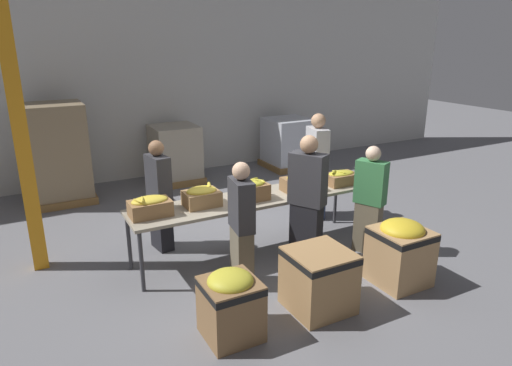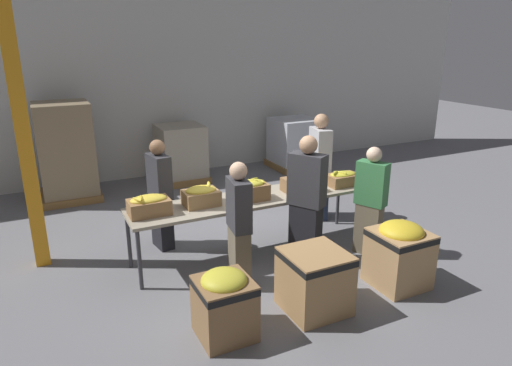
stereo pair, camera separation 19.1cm
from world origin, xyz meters
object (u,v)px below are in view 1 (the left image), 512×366
banana_box_3 (300,182)px  volunteer_4 (159,196)px  banana_box_2 (253,190)px  pallet_stack_2 (175,155)px  donation_bin_0 (231,303)px  volunteer_1 (242,226)px  volunteer_3 (307,201)px  donation_bin_1 (319,278)px  donation_bin_2 (400,250)px  banana_box_4 (341,177)px  sorting_table (254,201)px  volunteer_2 (316,167)px  banana_box_0 (150,206)px  support_pillar (17,114)px  pallet_stack_0 (60,154)px  banana_box_1 (202,196)px  volunteer_0 (370,201)px  pallet_stack_1 (288,143)px

banana_box_3 → volunteer_4: (-1.80, 0.78, -0.15)m
banana_box_2 → pallet_stack_2: 3.73m
donation_bin_0 → volunteer_1: bearing=57.3°
volunteer_3 → volunteer_4: bearing=20.3°
volunteer_1 → donation_bin_1: bearing=-140.5°
volunteer_3 → donation_bin_2: volunteer_3 is taller
banana_box_4 → banana_box_3: bearing=177.4°
volunteer_1 → volunteer_4: 1.54m
sorting_table → banana_box_2: (-0.05, -0.07, 0.19)m
donation_bin_2 → banana_box_2: bearing=129.3°
volunteer_2 → volunteer_3: bearing=-26.1°
banana_box_0 → donation_bin_2: banana_box_0 is taller
banana_box_0 → banana_box_3: size_ratio=1.00×
volunteer_1 → donation_bin_0: 1.07m
volunteer_3 → donation_bin_1: size_ratio=2.51×
sorting_table → volunteer_1: bearing=-126.9°
support_pillar → pallet_stack_0: bearing=77.2°
sorting_table → banana_box_1: 0.75m
donation_bin_0 → pallet_stack_2: 5.34m
sorting_table → banana_box_4: 1.41m
volunteer_1 → donation_bin_0: bearing=155.4°
banana_box_1 → volunteer_4: bearing=117.9°
volunteer_1 → pallet_stack_0: pallet_stack_0 is taller
banana_box_3 → donation_bin_2: size_ratio=0.61×
volunteer_0 → volunteer_3: volunteer_3 is taller
volunteer_4 → volunteer_3: bearing=41.8°
donation_bin_2 → pallet_stack_0: bearing=122.7°
banana_box_4 → banana_box_2: bearing=179.3°
sorting_table → volunteer_0: 1.57m
banana_box_2 → pallet_stack_2: size_ratio=0.35×
banana_box_0 → donation_bin_0: 1.70m
banana_box_2 → donation_bin_2: banana_box_2 is taller
banana_box_4 → banana_box_1: bearing=176.6°
volunteer_3 → support_pillar: support_pillar is taller
volunteer_2 → pallet_stack_2: bearing=-141.0°
banana_box_4 → pallet_stack_1: pallet_stack_1 is taller
banana_box_0 → donation_bin_1: size_ratio=0.72×
donation_bin_1 → banana_box_0: bearing=131.4°
donation_bin_1 → pallet_stack_0: (-2.05, 5.05, 0.51)m
banana_box_0 → donation_bin_0: size_ratio=0.69×
donation_bin_2 → pallet_stack_0: size_ratio=0.45×
banana_box_4 → volunteer_3: volunteer_3 is taller
volunteer_2 → pallet_stack_0: (-3.59, 2.80, 0.02)m
volunteer_2 → volunteer_4: 2.61m
banana_box_1 → volunteer_4: 0.78m
banana_box_1 → donation_bin_2: banana_box_1 is taller
banana_box_3 → volunteer_4: 1.97m
banana_box_4 → donation_bin_2: size_ratio=0.58×
banana_box_4 → pallet_stack_2: pallet_stack_2 is taller
support_pillar → pallet_stack_2: bearing=44.5°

